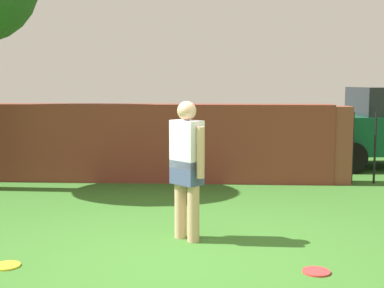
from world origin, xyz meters
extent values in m
plane|color=#336623|center=(0.00, 0.00, 0.00)|extent=(40.00, 40.00, 0.00)
cube|color=brown|center=(-1.50, 4.20, 0.72)|extent=(7.81, 0.50, 1.43)
cylinder|color=tan|center=(0.07, 0.54, 0.42)|extent=(0.14, 0.14, 0.85)
cylinder|color=tan|center=(-0.09, 0.69, 0.42)|extent=(0.14, 0.14, 0.85)
cube|color=#3F4C72|center=(-0.01, 0.61, 0.80)|extent=(0.41, 0.41, 0.28)
cube|color=silver|center=(-0.01, 0.61, 1.12)|extent=(0.41, 0.41, 0.55)
sphere|color=tan|center=(-0.01, 0.61, 1.51)|extent=(0.22, 0.22, 0.22)
cylinder|color=tan|center=(0.16, 0.46, 1.05)|extent=(0.09, 0.09, 0.58)
cylinder|color=tan|center=(-0.17, 0.77, 1.05)|extent=(0.09, 0.09, 0.58)
cube|color=brown|center=(2.50, 4.20, 0.70)|extent=(0.44, 0.44, 1.40)
cylinder|color=black|center=(2.77, 4.20, 0.65)|extent=(0.04, 0.04, 1.30)
cylinder|color=black|center=(3.18, 4.20, 0.65)|extent=(0.04, 0.04, 1.30)
cylinder|color=black|center=(2.87, 6.94, 0.32)|extent=(0.66, 0.27, 0.64)
cylinder|color=black|center=(3.01, 5.24, 0.32)|extent=(0.66, 0.27, 0.64)
cylinder|color=yellow|center=(-1.75, -0.38, 0.01)|extent=(0.27, 0.27, 0.02)
cylinder|color=red|center=(1.31, -0.39, 0.01)|extent=(0.27, 0.27, 0.02)
camera|label=1|loc=(0.37, -5.32, 1.84)|focal=48.91mm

